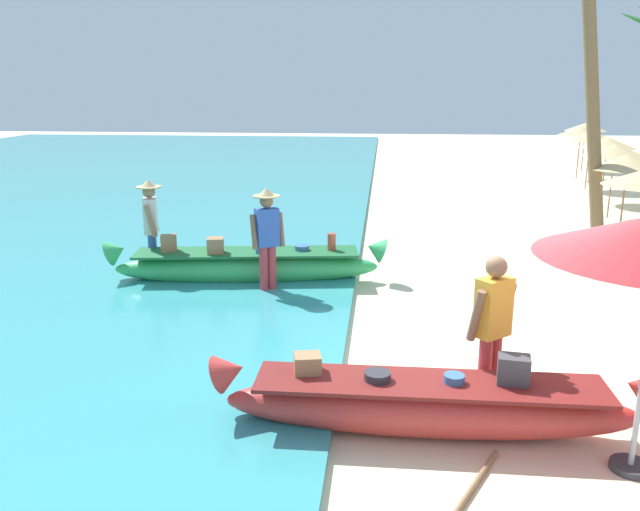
% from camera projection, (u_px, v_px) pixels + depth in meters
% --- Properties ---
extents(ground_plane, '(80.00, 80.00, 0.00)m').
position_uv_depth(ground_plane, '(471.00, 390.00, 7.27)').
color(ground_plane, beige).
extents(boat_red_foreground, '(4.35, 0.68, 0.83)m').
position_uv_depth(boat_red_foreground, '(428.00, 405.00, 6.30)').
color(boat_red_foreground, red).
rests_on(boat_red_foreground, ground).
extents(boat_green_midground, '(4.89, 1.35, 0.87)m').
position_uv_depth(boat_green_midground, '(247.00, 265.00, 11.13)').
color(boat_green_midground, '#38B760').
rests_on(boat_green_midground, ground).
extents(person_vendor_hatted, '(0.58, 0.46, 1.78)m').
position_uv_depth(person_vendor_hatted, '(267.00, 234.00, 10.34)').
color(person_vendor_hatted, '#B2383D').
rests_on(person_vendor_hatted, ground).
extents(person_tourist_customer, '(0.55, 0.51, 1.69)m').
position_uv_depth(person_tourist_customer, '(492.00, 325.00, 6.61)').
color(person_tourist_customer, '#B2383D').
rests_on(person_tourist_customer, ground).
extents(person_vendor_assistant, '(0.44, 0.58, 1.77)m').
position_uv_depth(person_vendor_assistant, '(151.00, 222.00, 11.28)').
color(person_vendor_assistant, '#3D5BA8').
rests_on(person_vendor_assistant, ground).
extents(parasol_row_1, '(1.60, 1.60, 1.91)m').
position_uv_depth(parasol_row_1, '(628.00, 162.00, 13.83)').
color(parasol_row_1, '#8E6B47').
rests_on(parasol_row_1, ground).
extents(parasol_row_2, '(1.60, 1.60, 1.91)m').
position_uv_depth(parasol_row_2, '(615.00, 150.00, 16.35)').
color(parasol_row_2, '#8E6B47').
rests_on(parasol_row_2, ground).
extents(parasol_row_3, '(1.60, 1.60, 1.91)m').
position_uv_depth(parasol_row_3, '(607.00, 143.00, 18.53)').
color(parasol_row_3, '#8E6B47').
rests_on(parasol_row_3, ground).
extents(parasol_row_4, '(1.60, 1.60, 1.91)m').
position_uv_depth(parasol_row_4, '(591.00, 136.00, 20.93)').
color(parasol_row_4, '#8E6B47').
rests_on(parasol_row_4, ground).
extents(parasol_row_5, '(1.60, 1.60, 1.91)m').
position_uv_depth(parasol_row_5, '(581.00, 131.00, 23.36)').
color(parasol_row_5, '#8E6B47').
rests_on(parasol_row_5, ground).
extents(parasol_row_6, '(1.60, 1.60, 1.91)m').
position_uv_depth(parasol_row_6, '(586.00, 127.00, 25.62)').
color(parasol_row_6, '#8E6B47').
rests_on(parasol_row_6, ground).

